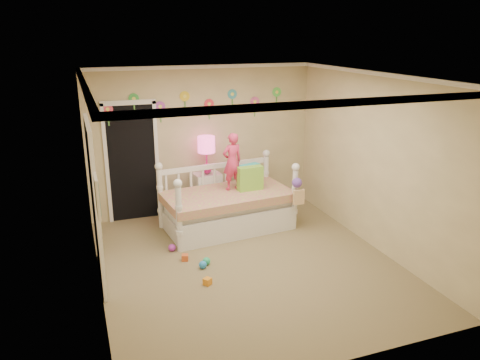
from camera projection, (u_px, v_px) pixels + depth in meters
name	position (u px, v px, depth m)	size (l,w,h in m)	color
floor	(248.00, 263.00, 6.60)	(4.00, 4.50, 0.01)	#7F684C
ceiling	(249.00, 76.00, 5.81)	(4.00, 4.50, 0.01)	white
back_wall	(203.00, 140.00, 8.22)	(4.00, 0.01, 2.60)	tan
left_wall	(92.00, 192.00, 5.56)	(0.01, 4.50, 2.60)	tan
right_wall	(375.00, 162.00, 6.86)	(0.01, 4.50, 2.60)	tan
crown_molding	(249.00, 79.00, 5.82)	(4.00, 4.50, 0.06)	white
daybed	(227.00, 196.00, 7.64)	(2.09, 1.12, 1.13)	white
pillow_turquoise	(249.00, 176.00, 7.83)	(0.39, 0.14, 0.39)	#2AD2B2
pillow_lime	(250.00, 178.00, 7.67)	(0.42, 0.15, 0.40)	#82C63C
child	(232.00, 162.00, 7.61)	(0.35, 0.23, 0.95)	#DE3260
nightstand	(207.00, 194.00, 8.30)	(0.46, 0.35, 0.76)	white
table_lamp	(206.00, 149.00, 8.05)	(0.30, 0.30, 0.66)	#E51E86
closet_doorway	(132.00, 162.00, 7.89)	(0.90, 0.04, 2.07)	black
flower_decals	(197.00, 105.00, 7.99)	(3.40, 0.02, 0.50)	#B2668C
mirror_closet	(95.00, 203.00, 5.92)	(0.07, 1.30, 2.10)	white
wall_picture	(97.00, 196.00, 4.69)	(0.05, 0.34, 0.42)	white
hanging_bag	(297.00, 192.00, 7.43)	(0.20, 0.16, 0.36)	beige
toy_scatter	(203.00, 258.00, 6.63)	(0.80, 1.30, 0.11)	#996666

